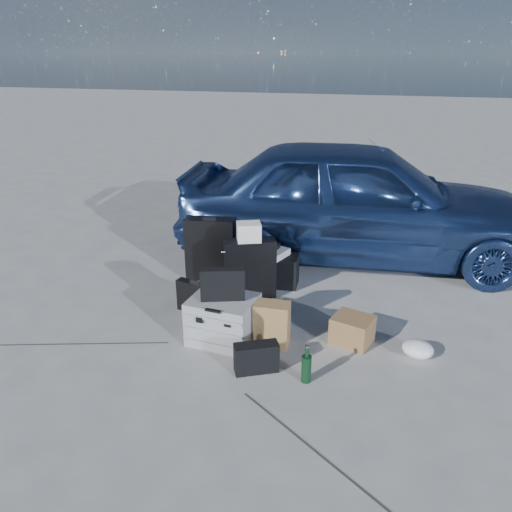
{
  "coord_description": "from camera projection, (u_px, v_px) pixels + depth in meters",
  "views": [
    {
      "loc": [
        1.24,
        -3.8,
        2.48
      ],
      "look_at": [
        -0.14,
        0.85,
        0.5
      ],
      "focal_mm": 35.0,
      "sensor_mm": 36.0,
      "label": 1
    }
  ],
  "objects": [
    {
      "name": "ground",
      "position": [
        244.0,
        341.0,
        4.63
      ],
      "size": [
        60.0,
        60.0,
        0.0
      ],
      "primitive_type": "plane",
      "color": "#AAAAA5",
      "rests_on": "ground"
    },
    {
      "name": "car",
      "position": [
        359.0,
        200.0,
        6.28
      ],
      "size": [
        4.69,
        2.36,
        1.53
      ],
      "primitive_type": "imported",
      "rotation": [
        0.0,
        0.0,
        1.7
      ],
      "color": "#345393",
      "rests_on": "ground"
    },
    {
      "name": "pelican_case",
      "position": [
        223.0,
        319.0,
        4.58
      ],
      "size": [
        0.61,
        0.51,
        0.42
      ],
      "primitive_type": "cube",
      "rotation": [
        0.0,
        0.0,
        -0.07
      ],
      "color": "#9C9FA1",
      "rests_on": "ground"
    },
    {
      "name": "laptop_bag",
      "position": [
        223.0,
        284.0,
        4.44
      ],
      "size": [
        0.41,
        0.23,
        0.3
      ],
      "primitive_type": "cube",
      "rotation": [
        0.0,
        0.0,
        0.35
      ],
      "color": "black",
      "rests_on": "pelican_case"
    },
    {
      "name": "briefcase",
      "position": [
        196.0,
        298.0,
        5.08
      ],
      "size": [
        0.44,
        0.19,
        0.34
      ],
      "primitive_type": "cube",
      "rotation": [
        0.0,
        0.0,
        -0.23
      ],
      "color": "black",
      "rests_on": "ground"
    },
    {
      "name": "suitcase_left",
      "position": [
        210.0,
        249.0,
        5.79
      ],
      "size": [
        0.59,
        0.29,
        0.74
      ],
      "primitive_type": "cube",
      "rotation": [
        0.0,
        0.0,
        0.15
      ],
      "color": "black",
      "rests_on": "ground"
    },
    {
      "name": "suitcase_right",
      "position": [
        250.0,
        269.0,
        5.37
      ],
      "size": [
        0.58,
        0.41,
        0.65
      ],
      "primitive_type": "cube",
      "rotation": [
        0.0,
        0.0,
        0.43
      ],
      "color": "black",
      "rests_on": "ground"
    },
    {
      "name": "white_carton",
      "position": [
        249.0,
        232.0,
        5.2
      ],
      "size": [
        0.3,
        0.27,
        0.19
      ],
      "primitive_type": "cube",
      "rotation": [
        0.0,
        0.0,
        0.4
      ],
      "color": "white",
      "rests_on": "suitcase_right"
    },
    {
      "name": "duffel_bag",
      "position": [
        267.0,
        269.0,
        5.72
      ],
      "size": [
        0.73,
        0.36,
        0.35
      ],
      "primitive_type": "cube",
      "rotation": [
        0.0,
        0.0,
        0.08
      ],
      "color": "black",
      "rests_on": "ground"
    },
    {
      "name": "flat_box_white",
      "position": [
        267.0,
        252.0,
        5.65
      ],
      "size": [
        0.51,
        0.44,
        0.08
      ],
      "primitive_type": "cube",
      "rotation": [
        0.0,
        0.0,
        -0.31
      ],
      "color": "white",
      "rests_on": "duffel_bag"
    },
    {
      "name": "flat_box_black",
      "position": [
        266.0,
        246.0,
        5.63
      ],
      "size": [
        0.3,
        0.23,
        0.06
      ],
      "primitive_type": "cube",
      "rotation": [
        0.0,
        0.0,
        -0.15
      ],
      "color": "black",
      "rests_on": "flat_box_white"
    },
    {
      "name": "kraft_bag",
      "position": [
        272.0,
        324.0,
        4.5
      ],
      "size": [
        0.32,
        0.21,
        0.42
      ],
      "primitive_type": "cube",
      "rotation": [
        0.0,
        0.0,
        0.06
      ],
      "color": "#A27546",
      "rests_on": "ground"
    },
    {
      "name": "cardboard_box",
      "position": [
        352.0,
        330.0,
        4.57
      ],
      "size": [
        0.41,
        0.38,
        0.26
      ],
      "primitive_type": "cube",
      "rotation": [
        0.0,
        0.0,
        -0.28
      ],
      "color": "olive",
      "rests_on": "ground"
    },
    {
      "name": "plastic_bag",
      "position": [
        418.0,
        349.0,
        4.37
      ],
      "size": [
        0.31,
        0.28,
        0.15
      ],
      "primitive_type": "ellipsoid",
      "rotation": [
        0.0,
        0.0,
        -0.22
      ],
      "color": "white",
      "rests_on": "ground"
    },
    {
      "name": "messenger_bag",
      "position": [
        256.0,
        358.0,
        4.15
      ],
      "size": [
        0.39,
        0.3,
        0.26
      ],
      "primitive_type": "cube",
      "rotation": [
        0.0,
        0.0,
        0.49
      ],
      "color": "black",
      "rests_on": "ground"
    },
    {
      "name": "green_bottle",
      "position": [
        306.0,
        364.0,
        4.0
      ],
      "size": [
        0.09,
        0.09,
        0.32
      ],
      "primitive_type": "cylinder",
      "rotation": [
        0.0,
        0.0,
        0.12
      ],
      "color": "black",
      "rests_on": "ground"
    }
  ]
}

